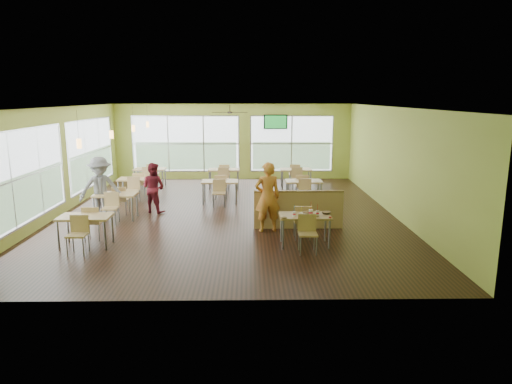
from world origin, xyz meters
The scene contains 20 objects.
room centered at (0.00, 0.00, 1.60)m, with size 12.00×12.04×3.20m.
window_bays centered at (-2.65, 3.08, 1.48)m, with size 9.24×10.24×2.38m.
main_table centered at (2.00, -3.00, 0.63)m, with size 1.22×1.52×0.87m.
half_wall_divider centered at (2.00, -1.55, 0.52)m, with size 2.40×0.14×1.04m.
dining_tables centered at (-1.05, 1.71, 0.63)m, with size 6.92×8.72×0.87m.
pendant_lights centered at (-3.20, 0.68, 2.45)m, with size 0.11×7.31×0.86m.
ceiling_fan centered at (0.00, 3.00, 2.95)m, with size 1.25×1.25×0.29m.
tv_backwall centered at (1.80, 5.90, 2.45)m, with size 1.00×0.07×0.60m.
man_plaid centered at (1.15, -1.82, 0.93)m, with size 0.68×0.44×1.85m, color #D14A17.
patron_maroon centered at (-2.25, 0.25, 0.77)m, with size 0.75×0.58×1.54m, color maroon.
patron_grey centered at (-3.60, -0.54, 0.91)m, with size 1.18×0.68×1.83m, color slate.
cup_blue centered at (1.73, -3.12, 0.81)m, with size 0.08×0.08×0.30m.
cup_yellow centered at (1.88, -3.21, 0.81)m, with size 0.08×0.08×0.30m.
cup_red_near centered at (2.13, -3.05, 0.82)m, with size 0.10×0.10×0.37m.
cup_red_far centered at (2.28, -3.06, 0.81)m, with size 0.08×0.08×0.31m.
food_basket centered at (2.52, -2.90, 0.78)m, with size 0.22×0.22×0.05m.
ketchup_cup centered at (2.54, -3.28, 0.76)m, with size 0.07×0.07×0.03m, color #A1210F.
wrapper_left centered at (1.48, -3.30, 0.77)m, with size 0.15×0.13×0.04m, color olive.
wrapper_mid centered at (2.04, -2.83, 0.78)m, with size 0.20×0.18×0.05m, color olive.
wrapper_right centered at (2.24, -3.19, 0.77)m, with size 0.13×0.12×0.03m, color olive.
Camera 1 is at (0.66, -13.44, 3.51)m, focal length 32.00 mm.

